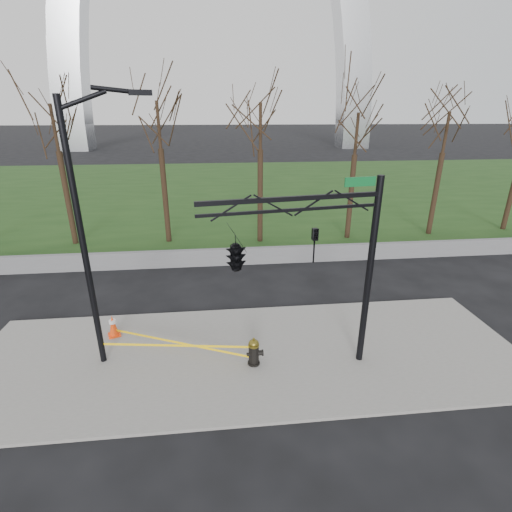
{
  "coord_description": "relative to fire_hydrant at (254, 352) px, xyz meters",
  "views": [
    {
      "loc": [
        -0.91,
        -10.24,
        7.56
      ],
      "look_at": [
        0.39,
        2.0,
        2.77
      ],
      "focal_mm": 25.97,
      "sensor_mm": 36.0,
      "label": 1
    }
  ],
  "objects": [
    {
      "name": "ground",
      "position": [
        -0.06,
        0.56,
        -0.54
      ],
      "size": [
        500.0,
        500.0,
        0.0
      ],
      "primitive_type": "plane",
      "color": "black",
      "rests_on": "ground"
    },
    {
      "name": "sidewalk",
      "position": [
        -0.06,
        0.56,
        -0.49
      ],
      "size": [
        18.0,
        6.0,
        0.1
      ],
      "primitive_type": "cube",
      "color": "gray",
      "rests_on": "ground"
    },
    {
      "name": "grass_strip",
      "position": [
        -0.06,
        30.56,
        -0.51
      ],
      "size": [
        120.0,
        40.0,
        0.06
      ],
      "primitive_type": "cube",
      "color": "#1C3C15",
      "rests_on": "ground"
    },
    {
      "name": "guardrail",
      "position": [
        -0.06,
        8.56,
        -0.09
      ],
      "size": [
        60.0,
        0.3,
        0.9
      ],
      "primitive_type": "cube",
      "color": "#59595B",
      "rests_on": "ground"
    },
    {
      "name": "tree_row",
      "position": [
        4.42,
        12.56,
        3.81
      ],
      "size": [
        54.96,
        4.0,
        8.69
      ],
      "color": "black",
      "rests_on": "ground"
    },
    {
      "name": "fire_hydrant",
      "position": [
        0.0,
        0.0,
        0.0
      ],
      "size": [
        0.58,
        0.38,
        0.95
      ],
      "rotation": [
        0.0,
        0.0,
        -0.0
      ],
      "color": "black",
      "rests_on": "sidewalk"
    },
    {
      "name": "traffic_cone",
      "position": [
        -4.83,
        2.13,
        -0.04
      ],
      "size": [
        0.53,
        0.53,
        0.8
      ],
      "rotation": [
        0.0,
        0.0,
        0.36
      ],
      "color": "#FD410D",
      "rests_on": "sidewalk"
    },
    {
      "name": "street_light",
      "position": [
        -4.59,
        0.75,
        4.16
      ],
      "size": [
        2.34,
        0.83,
        8.21
      ],
      "rotation": [
        0.0,
        0.0,
        0.28
      ],
      "color": "black",
      "rests_on": "ground"
    },
    {
      "name": "traffic_signal_mast",
      "position": [
        0.21,
        -0.57,
        3.61
      ],
      "size": [
        5.06,
        2.53,
        6.0
      ],
      "rotation": [
        0.0,
        0.0,
        0.15
      ],
      "color": "black",
      "rests_on": "ground"
    },
    {
      "name": "caution_tape",
      "position": [
        -2.42,
        0.72,
        -0.02
      ],
      "size": [
        4.81,
        2.14,
        0.47
      ],
      "color": "yellow",
      "rests_on": "ground"
    }
  ]
}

